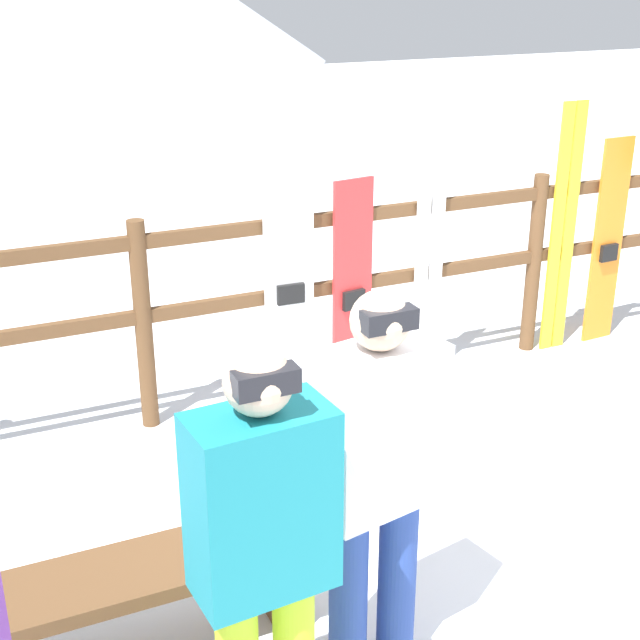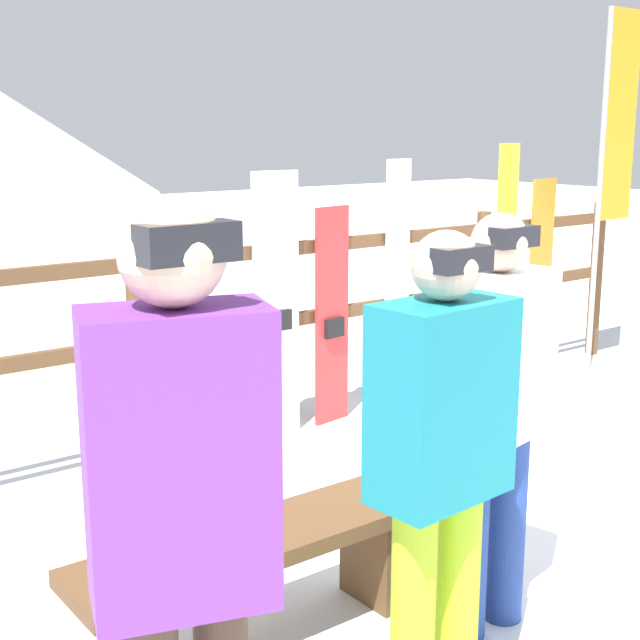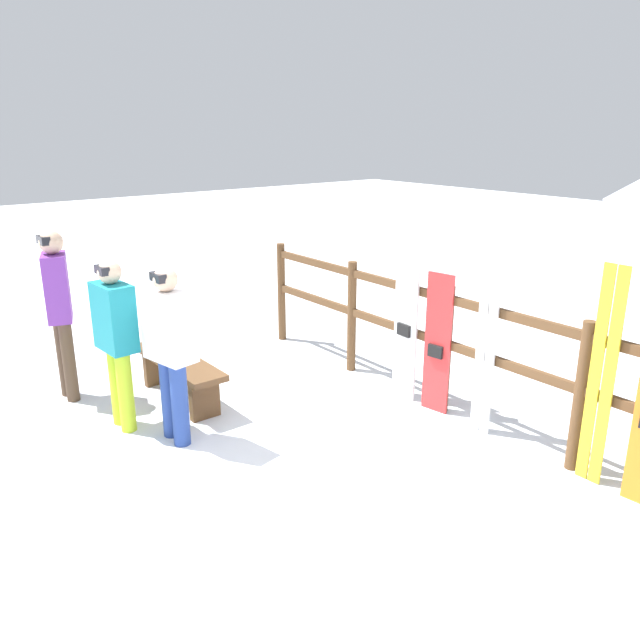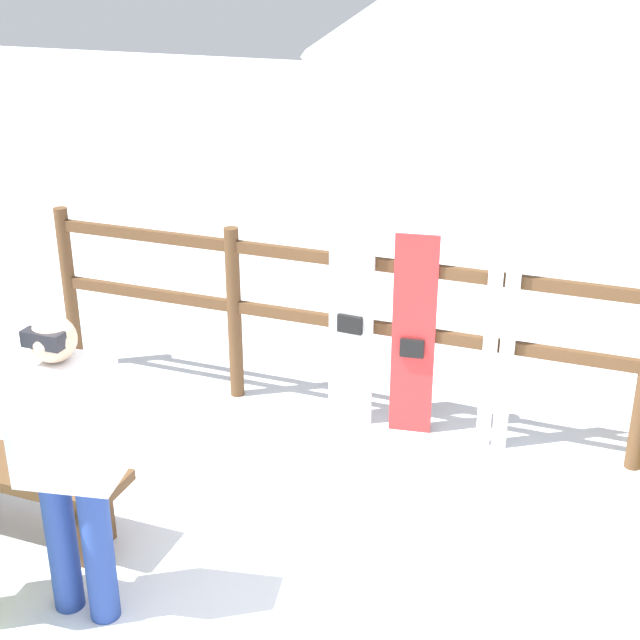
# 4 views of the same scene
# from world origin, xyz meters

# --- Properties ---
(fence) EXTENTS (5.53, 0.10, 1.25)m
(fence) POSITION_xyz_m (0.00, 2.15, 0.74)
(fence) COLOR brown
(fence) RESTS_ON ground
(bench) EXTENTS (1.39, 0.36, 0.45)m
(bench) POSITION_xyz_m (-1.82, 0.27, 0.33)
(bench) COLOR brown
(bench) RESTS_ON ground
(person_white) EXTENTS (0.50, 0.33, 1.56)m
(person_white) POSITION_xyz_m (-1.07, -0.14, 0.89)
(person_white) COLOR navy
(person_white) RESTS_ON ground
(snowboard_white) EXTENTS (0.31, 0.06, 1.60)m
(snowboard_white) POSITION_xyz_m (-0.48, 2.09, 0.79)
(snowboard_white) COLOR white
(snowboard_white) RESTS_ON ground
(snowboard_red) EXTENTS (0.28, 0.09, 1.37)m
(snowboard_red) POSITION_xyz_m (-0.06, 2.09, 0.68)
(snowboard_red) COLOR red
(snowboard_red) RESTS_ON ground
(ski_pair_white) EXTENTS (0.20, 0.02, 1.64)m
(ski_pair_white) POSITION_xyz_m (0.48, 2.10, 0.82)
(ski_pair_white) COLOR white
(ski_pair_white) RESTS_ON ground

